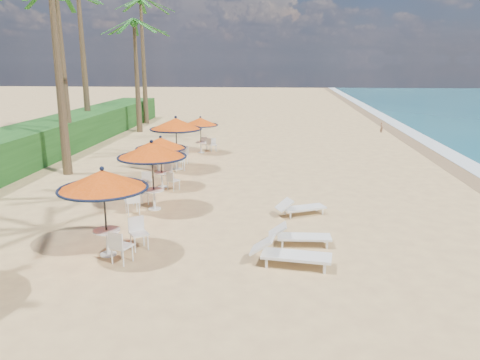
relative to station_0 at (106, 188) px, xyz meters
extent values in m
plane|color=tan|center=(4.97, 0.29, -1.92)|extent=(160.00, 160.00, 0.00)
cube|color=olive|center=(13.37, 10.29, -1.92)|extent=(1.40, 140.00, 0.02)
cube|color=#194716|center=(-8.53, 11.29, -1.02)|extent=(3.00, 40.00, 1.80)
cylinder|color=black|center=(-0.08, 0.00, -0.71)|extent=(0.05, 0.05, 2.41)
cone|color=#D74D12|center=(-0.08, 0.00, 0.23)|extent=(2.41, 2.41, 0.52)
torus|color=black|center=(-0.08, 0.00, -0.01)|extent=(2.41, 2.41, 0.07)
sphere|color=black|center=(-0.08, 0.00, 0.53)|extent=(0.13, 0.13, 0.13)
cylinder|color=white|center=(-0.08, 0.00, -1.20)|extent=(0.73, 0.73, 0.04)
cylinder|color=white|center=(-0.08, 0.00, -1.55)|extent=(0.08, 0.08, 0.73)
cylinder|color=black|center=(0.14, 4.09, -0.70)|extent=(0.05, 0.05, 2.44)
cone|color=#D74D12|center=(0.14, 4.09, 0.26)|extent=(2.44, 2.44, 0.53)
torus|color=black|center=(0.14, 4.09, 0.01)|extent=(2.44, 2.44, 0.07)
sphere|color=black|center=(0.14, 4.09, 0.56)|extent=(0.13, 0.13, 0.13)
cylinder|color=white|center=(0.14, 4.09, -1.20)|extent=(0.74, 0.74, 0.04)
cylinder|color=white|center=(0.14, 4.09, -1.54)|extent=(0.08, 0.08, 0.74)
cylinder|color=black|center=(-0.32, 7.11, -0.86)|extent=(0.05, 0.05, 2.11)
cone|color=#D74D12|center=(-0.32, 7.11, -0.03)|extent=(2.11, 2.11, 0.46)
torus|color=black|center=(-0.32, 7.11, -0.24)|extent=(2.11, 2.11, 0.06)
sphere|color=black|center=(-0.32, 7.11, 0.23)|extent=(0.11, 0.11, 0.11)
cylinder|color=white|center=(-0.32, 7.11, -1.29)|extent=(0.64, 0.64, 0.04)
cylinder|color=white|center=(-0.32, 7.11, -1.59)|extent=(0.07, 0.07, 0.64)
cylinder|color=black|center=(-0.40, 10.41, -0.65)|extent=(0.05, 0.05, 2.52)
cone|color=#D74D12|center=(-0.40, 10.41, 0.33)|extent=(2.52, 2.52, 0.55)
torus|color=black|center=(-0.40, 10.41, 0.08)|extent=(2.52, 2.52, 0.08)
sphere|color=black|center=(-0.40, 10.41, 0.65)|extent=(0.13, 0.13, 0.13)
cylinder|color=white|center=(-0.40, 10.41, -1.17)|extent=(0.77, 0.77, 0.04)
cylinder|color=white|center=(-0.40, 10.41, -1.53)|extent=(0.09, 0.09, 0.77)
cylinder|color=black|center=(0.07, 14.68, -0.90)|extent=(0.04, 0.04, 2.03)
cone|color=#D74D12|center=(0.07, 14.68, -0.10)|extent=(2.03, 2.03, 0.44)
torus|color=black|center=(0.07, 14.68, -0.31)|extent=(2.03, 2.03, 0.06)
sphere|color=black|center=(0.07, 14.68, 0.15)|extent=(0.11, 0.11, 0.11)
cylinder|color=white|center=(0.07, 14.68, -1.31)|extent=(0.62, 0.62, 0.04)
cylinder|color=white|center=(0.07, 14.68, -1.61)|extent=(0.07, 0.07, 0.62)
cube|color=white|center=(5.08, -0.32, -1.62)|extent=(1.87, 0.89, 0.07)
cube|color=white|center=(4.19, -0.20, -1.39)|extent=(0.68, 0.73, 0.45)
cube|color=white|center=(5.08, -0.32, -1.79)|extent=(0.06, 0.06, 0.25)
cube|color=white|center=(5.35, 1.15, -1.66)|extent=(1.56, 0.62, 0.06)
cube|color=white|center=(4.58, 1.12, -1.46)|extent=(0.54, 0.58, 0.38)
cube|color=white|center=(5.35, 1.15, -1.81)|extent=(0.05, 0.05, 0.22)
cube|color=white|center=(5.48, 3.94, -1.67)|extent=(1.59, 1.12, 0.06)
cube|color=white|center=(4.79, 3.63, -1.47)|extent=(0.68, 0.70, 0.37)
cube|color=white|center=(5.48, 3.94, -1.81)|extent=(0.05, 0.05, 0.21)
cone|color=brown|center=(-5.34, 9.02, 2.59)|extent=(0.44, 0.44, 9.02)
cone|color=brown|center=(-7.30, 13.68, 2.52)|extent=(0.44, 0.44, 8.86)
cone|color=brown|center=(-8.68, 19.79, 4.20)|extent=(0.44, 0.44, 12.24)
cone|color=brown|center=(-5.83, 22.29, 1.95)|extent=(0.44, 0.44, 7.73)
sphere|color=#19591B|center=(-5.83, 22.29, 5.81)|extent=(0.56, 0.56, 0.56)
cone|color=brown|center=(-6.69, 27.13, 2.96)|extent=(0.44, 0.44, 9.76)
sphere|color=#19591B|center=(-6.69, 27.13, 7.85)|extent=(0.56, 0.56, 0.56)
imported|color=#92674A|center=(12.03, 23.27, -1.49)|extent=(0.28, 0.36, 0.85)
camera|label=1|loc=(4.58, -11.65, 3.32)|focal=35.00mm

